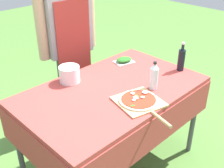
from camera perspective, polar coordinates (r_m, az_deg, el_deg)
The scene contains 8 objects.
ground_plane at distance 2.71m, azimuth 0.04°, elevation -15.93°, with size 12.00×12.00×0.00m, color #517F38.
prep_table at distance 2.26m, azimuth 0.05°, elevation -2.74°, with size 1.48×0.92×0.81m.
person_cook at distance 2.78m, azimuth -8.89°, elevation 9.25°, with size 0.63×0.24×1.68m.
pizza_on_peel at distance 2.04m, azimuth 5.59°, elevation -3.48°, with size 0.38×0.53×0.05m.
oil_bottle at distance 2.54m, azimuth 13.90°, elevation 4.87°, with size 0.06×0.06×0.26m.
water_bottle at distance 2.18m, azimuth 8.52°, elevation 1.58°, with size 0.07×0.07×0.23m.
herb_container at distance 2.65m, azimuth 2.44°, elevation 4.90°, with size 0.20×0.17×0.05m.
mixing_tub at distance 2.31m, azimuth -8.64°, elevation 1.98°, with size 0.17×0.17×0.13m, color silver.
Camera 1 is at (-1.35, -1.36, 1.92)m, focal length 45.00 mm.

